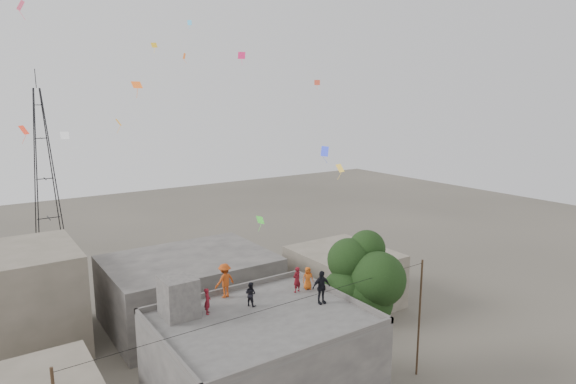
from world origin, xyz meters
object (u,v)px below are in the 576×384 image
Objects in this scene: transmission_tower at (44,170)px; person_red_adult at (297,279)px; stair_head_box at (178,297)px; tree at (364,283)px; person_dark_adult at (321,287)px.

person_red_adult is (7.39, -38.22, -2.24)m from transmission_tower.
tree is at bearing -10.74° from stair_head_box.
transmission_tower is 38.99m from person_red_adult.
stair_head_box is at bearing -19.34° from person_red_adult.
transmission_tower reaches higher than person_red_adult.
stair_head_box is 0.22× the size of tree.
transmission_tower is at bearing 106.70° from person_dark_adult.
person_red_adult is (6.59, -0.82, -0.27)m from stair_head_box.
stair_head_box is 37.46m from transmission_tower.
tree is 6.23× the size of person_red_adult.
tree reaches higher than stair_head_box.
transmission_tower is at bearing 106.09° from tree.
person_dark_adult is at bearing -79.34° from transmission_tower.
stair_head_box reaches higher than person_red_adult.
person_red_adult is 0.82× the size of person_dark_adult.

